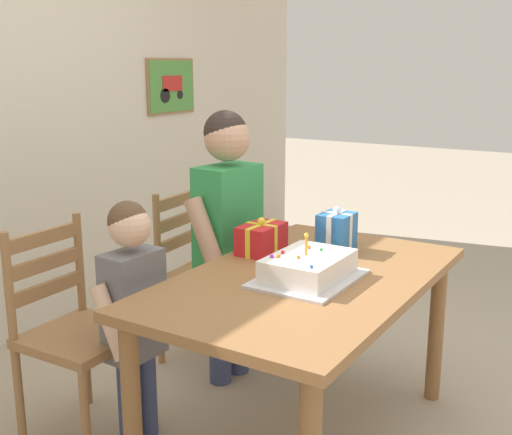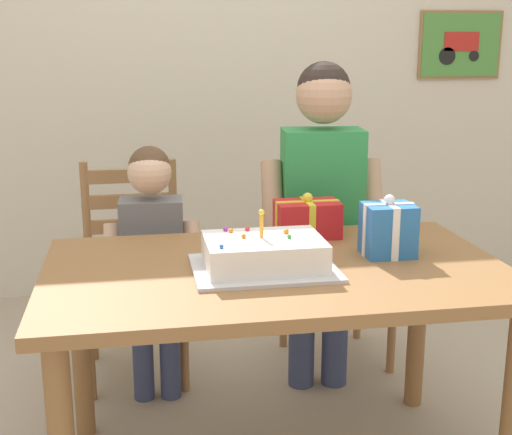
{
  "view_description": "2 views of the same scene",
  "coord_description": "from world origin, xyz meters",
  "px_view_note": "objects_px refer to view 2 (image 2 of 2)",
  "views": [
    {
      "loc": [
        -2.16,
        -1.12,
        1.56
      ],
      "look_at": [
        -0.08,
        0.18,
        0.97
      ],
      "focal_mm": 44.85,
      "sensor_mm": 36.0,
      "label": 1
    },
    {
      "loc": [
        -0.43,
        -2.04,
        1.42
      ],
      "look_at": [
        -0.03,
        0.19,
        0.85
      ],
      "focal_mm": 48.86,
      "sensor_mm": 36.0,
      "label": 2
    }
  ],
  "objects_px": {
    "gift_box_beside_cake": "(307,219)",
    "chair_left": "(133,270)",
    "gift_box_red_large": "(388,230)",
    "chair_right": "(334,259)",
    "child_older": "(322,196)",
    "child_younger": "(152,250)",
    "birthday_cake": "(264,255)",
    "dining_table": "(276,295)"
  },
  "relations": [
    {
      "from": "gift_box_beside_cake",
      "to": "chair_left",
      "type": "bearing_deg",
      "value": 139.78
    },
    {
      "from": "child_older",
      "to": "birthday_cake",
      "type": "bearing_deg",
      "value": -119.65
    },
    {
      "from": "chair_left",
      "to": "child_older",
      "type": "distance_m",
      "value": 0.88
    },
    {
      "from": "gift_box_red_large",
      "to": "child_younger",
      "type": "height_order",
      "value": "child_younger"
    },
    {
      "from": "gift_box_red_large",
      "to": "gift_box_beside_cake",
      "type": "distance_m",
      "value": 0.34
    },
    {
      "from": "birthday_cake",
      "to": "child_younger",
      "type": "distance_m",
      "value": 0.72
    },
    {
      "from": "child_younger",
      "to": "chair_left",
      "type": "bearing_deg",
      "value": 106.47
    },
    {
      "from": "gift_box_beside_cake",
      "to": "chair_left",
      "type": "relative_size",
      "value": 0.25
    },
    {
      "from": "birthday_cake",
      "to": "dining_table",
      "type": "bearing_deg",
      "value": 37.03
    },
    {
      "from": "chair_right",
      "to": "child_older",
      "type": "bearing_deg",
      "value": -117.24
    },
    {
      "from": "dining_table",
      "to": "chair_left",
      "type": "bearing_deg",
      "value": 117.8
    },
    {
      "from": "child_older",
      "to": "child_younger",
      "type": "relative_size",
      "value": 1.3
    },
    {
      "from": "child_younger",
      "to": "chair_right",
      "type": "bearing_deg",
      "value": 18.11
    },
    {
      "from": "chair_left",
      "to": "child_younger",
      "type": "xyz_separation_m",
      "value": [
        0.08,
        -0.27,
        0.16
      ]
    },
    {
      "from": "gift_box_beside_cake",
      "to": "chair_left",
      "type": "distance_m",
      "value": 0.89
    },
    {
      "from": "dining_table",
      "to": "child_older",
      "type": "relative_size",
      "value": 1.07
    },
    {
      "from": "birthday_cake",
      "to": "gift_box_beside_cake",
      "type": "bearing_deg",
      "value": 57.35
    },
    {
      "from": "gift_box_beside_cake",
      "to": "child_older",
      "type": "xyz_separation_m",
      "value": [
        0.13,
        0.27,
        0.02
      ]
    },
    {
      "from": "gift_box_beside_cake",
      "to": "child_older",
      "type": "distance_m",
      "value": 0.29
    },
    {
      "from": "birthday_cake",
      "to": "chair_right",
      "type": "distance_m",
      "value": 1.06
    },
    {
      "from": "gift_box_beside_cake",
      "to": "chair_left",
      "type": "xyz_separation_m",
      "value": [
        -0.63,
        0.53,
        -0.33
      ]
    },
    {
      "from": "gift_box_red_large",
      "to": "chair_right",
      "type": "distance_m",
      "value": 0.88
    },
    {
      "from": "gift_box_red_large",
      "to": "gift_box_beside_cake",
      "type": "bearing_deg",
      "value": 127.04
    },
    {
      "from": "chair_left",
      "to": "gift_box_red_large",
      "type": "bearing_deg",
      "value": -43.93
    },
    {
      "from": "gift_box_beside_cake",
      "to": "chair_right",
      "type": "xyz_separation_m",
      "value": [
        0.26,
        0.53,
        -0.33
      ]
    },
    {
      "from": "gift_box_beside_cake",
      "to": "dining_table",
      "type": "bearing_deg",
      "value": -119.58
    },
    {
      "from": "gift_box_red_large",
      "to": "birthday_cake",
      "type": "bearing_deg",
      "value": -169.21
    },
    {
      "from": "dining_table",
      "to": "birthday_cake",
      "type": "bearing_deg",
      "value": -142.97
    },
    {
      "from": "birthday_cake",
      "to": "gift_box_red_large",
      "type": "height_order",
      "value": "gift_box_red_large"
    },
    {
      "from": "child_younger",
      "to": "birthday_cake",
      "type": "bearing_deg",
      "value": -62.29
    },
    {
      "from": "chair_left",
      "to": "chair_right",
      "type": "relative_size",
      "value": 1.0
    },
    {
      "from": "gift_box_red_large",
      "to": "child_older",
      "type": "xyz_separation_m",
      "value": [
        -0.08,
        0.54,
        -0.0
      ]
    },
    {
      "from": "gift_box_red_large",
      "to": "chair_right",
      "type": "relative_size",
      "value": 0.23
    },
    {
      "from": "dining_table",
      "to": "child_older",
      "type": "xyz_separation_m",
      "value": [
        0.31,
        0.58,
        0.18
      ]
    },
    {
      "from": "dining_table",
      "to": "gift_box_red_large",
      "type": "bearing_deg",
      "value": 7.11
    },
    {
      "from": "gift_box_red_large",
      "to": "child_older",
      "type": "bearing_deg",
      "value": 98.31
    },
    {
      "from": "dining_table",
      "to": "gift_box_red_large",
      "type": "xyz_separation_m",
      "value": [
        0.39,
        0.05,
        0.18
      ]
    },
    {
      "from": "gift_box_red_large",
      "to": "child_older",
      "type": "height_order",
      "value": "child_older"
    },
    {
      "from": "birthday_cake",
      "to": "child_older",
      "type": "xyz_separation_m",
      "value": [
        0.35,
        0.62,
        0.04
      ]
    },
    {
      "from": "child_older",
      "to": "dining_table",
      "type": "bearing_deg",
      "value": -117.72
    },
    {
      "from": "birthday_cake",
      "to": "gift_box_beside_cake",
      "type": "relative_size",
      "value": 1.9
    },
    {
      "from": "child_older",
      "to": "child_younger",
      "type": "height_order",
      "value": "child_older"
    }
  ]
}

